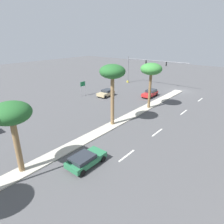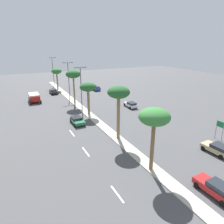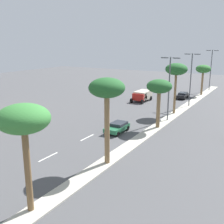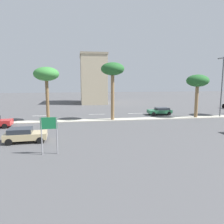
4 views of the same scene
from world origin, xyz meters
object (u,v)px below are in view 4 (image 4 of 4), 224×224
object	(u,v)px
palm_tree_far	(46,75)
street_lamp_near	(222,82)
palm_tree_trailing	(198,82)
sedan_tan_front	(25,134)
directional_road_sign	(49,128)
palm_tree_left	(113,71)
commercial_building	(93,79)
sedan_green_leading	(160,111)

from	to	relation	value
palm_tree_far	street_lamp_near	world-z (taller)	street_lamp_near
palm_tree_trailing	sedan_tan_front	bearing A→B (deg)	-67.05
directional_road_sign	palm_tree_left	distance (m)	16.98
commercial_building	street_lamp_near	xyz separation A→B (m)	(26.31, 19.03, -0.65)
commercial_building	street_lamp_near	size ratio (longest dim) A/B	1.33
street_lamp_near	palm_tree_far	bearing A→B (deg)	-90.96
palm_tree_trailing	sedan_tan_front	size ratio (longest dim) A/B	1.67
directional_road_sign	sedan_green_leading	distance (m)	24.88
directional_road_sign	palm_tree_trailing	bearing A→B (deg)	123.93
palm_tree_far	palm_tree_left	world-z (taller)	palm_tree_left
palm_tree_left	directional_road_sign	bearing A→B (deg)	-27.90
palm_tree_far	street_lamp_near	distance (m)	27.65
palm_tree_left	palm_tree_trailing	size ratio (longest dim) A/B	1.25
sedan_green_leading	palm_tree_left	bearing A→B (deg)	-66.25
street_lamp_near	sedan_green_leading	bearing A→B (deg)	-113.91
directional_road_sign	sedan_tan_front	size ratio (longest dim) A/B	0.75
commercial_building	sedan_tan_front	distance (m)	38.26
directional_road_sign	palm_tree_trailing	size ratio (longest dim) A/B	0.45
palm_tree_far	sedan_tan_front	xyz separation A→B (m)	(10.78, -0.88, -6.02)
palm_tree_left	street_lamp_near	world-z (taller)	street_lamp_near
directional_road_sign	sedan_tan_front	bearing A→B (deg)	-144.74
palm_tree_far	palm_tree_trailing	size ratio (longest dim) A/B	1.15
directional_road_sign	sedan_green_leading	world-z (taller)	directional_road_sign
directional_road_sign	sedan_green_leading	size ratio (longest dim) A/B	0.75
street_lamp_near	sedan_tan_front	world-z (taller)	street_lamp_near
street_lamp_near	palm_tree_trailing	bearing A→B (deg)	-88.61
directional_road_sign	street_lamp_near	bearing A→B (deg)	119.32
commercial_building	sedan_tan_front	bearing A→B (deg)	-14.50
directional_road_sign	street_lamp_near	xyz separation A→B (m)	(-14.39, 25.63, 3.58)
directional_road_sign	palm_tree_trailing	world-z (taller)	palm_tree_trailing
directional_road_sign	sedan_tan_front	world-z (taller)	directional_road_sign
palm_tree_trailing	sedan_green_leading	world-z (taller)	palm_tree_trailing
palm_tree_far	sedan_tan_front	bearing A→B (deg)	-4.68
street_lamp_near	commercial_building	bearing A→B (deg)	-144.12
directional_road_sign	commercial_building	xyz separation A→B (m)	(-40.71, 6.60, 4.23)
palm_tree_left	street_lamp_near	bearing A→B (deg)	90.34
sedan_tan_front	palm_tree_left	bearing A→B (deg)	134.36
sedan_green_leading	street_lamp_near	bearing A→B (deg)	66.09
commercial_building	directional_road_sign	bearing A→B (deg)	-9.21
sedan_tan_front	palm_tree_trailing	bearing A→B (deg)	112.95
street_lamp_near	sedan_green_leading	size ratio (longest dim) A/B	2.35
palm_tree_trailing	street_lamp_near	distance (m)	4.39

